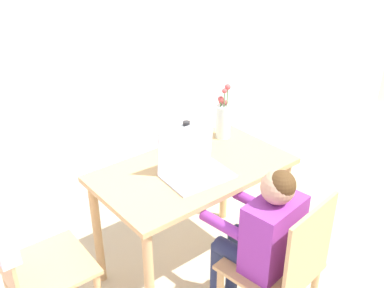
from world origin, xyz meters
TOP-DOWN VIEW (x-y plane):
  - wall_back at (0.00, 2.23)m, footprint 6.40×0.05m
  - dining_table at (-0.21, 1.45)m, footprint 1.09×0.63m
  - chair_occupied at (-0.21, 0.77)m, footprint 0.45×0.45m
  - chair_spare at (-1.19, 1.52)m, footprint 0.44×0.41m
  - person_seated at (-0.23, 0.89)m, footprint 0.36×0.46m
  - laptop at (-0.25, 1.40)m, footprint 0.37×0.28m
  - flower_vase at (0.18, 1.62)m, footprint 0.09×0.09m
  - water_bottle at (-0.18, 1.54)m, footprint 0.07×0.07m

SIDE VIEW (x-z plane):
  - chair_occupied at x=-0.21m, z-range 0.02..0.89m
  - chair_spare at x=-1.19m, z-range 0.15..1.04m
  - person_seated at x=-0.23m, z-range 0.12..1.10m
  - dining_table at x=-0.21m, z-range 0.25..0.98m
  - laptop at x=-0.25m, z-range 0.65..0.91m
  - water_bottle at x=-0.18m, z-range 0.71..0.95m
  - flower_vase at x=0.18m, z-range 0.67..1.02m
  - wall_back at x=0.00m, z-range 0.00..2.50m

